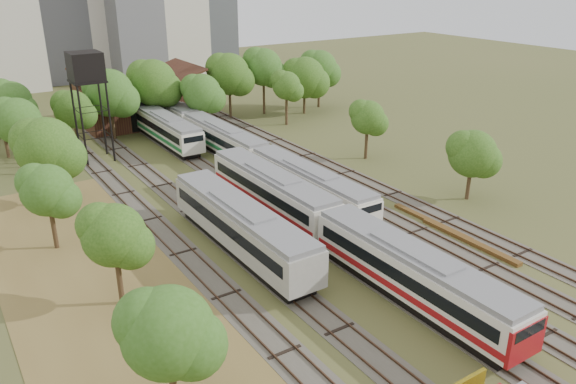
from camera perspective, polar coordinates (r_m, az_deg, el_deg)
ground at (r=38.56m, az=17.87°, el=-11.71°), size 240.00×240.00×0.00m
dry_grass_patch at (r=35.09m, az=-13.40°, el=-14.85°), size 14.00×60.00×0.04m
tracks at (r=55.04m, az=-2.78°, el=-0.09°), size 24.60×80.00×0.19m
railcar_red_set at (r=43.61m, az=4.49°, el=-3.52°), size 3.02×34.58×3.74m
railcar_green_set at (r=66.42m, az=-6.53°, el=5.29°), size 2.73×52.08×3.37m
railcar_rear at (r=71.54m, az=-12.19°, el=6.24°), size 2.88×16.08×3.56m
old_grey_coach at (r=43.28m, az=-4.74°, el=-3.50°), size 3.16×18.00×3.91m
water_tower at (r=65.89m, az=-19.84°, el=11.60°), size 3.52×3.52×12.16m
rail_pile_near at (r=47.62m, az=17.91°, el=-4.73°), size 0.63×9.50×0.32m
rail_pile_far at (r=50.19m, az=14.36°, el=-2.94°), size 0.54×8.65×0.28m
maintenance_shed at (r=83.05m, az=-14.84°, el=8.90°), size 16.45×11.55×7.58m
tree_band_left at (r=52.39m, az=-24.16°, el=2.74°), size 8.35×74.95×8.49m
tree_band_far at (r=78.92m, az=-8.02°, el=11.05°), size 48.75×10.17×9.69m
tree_band_right at (r=63.50m, az=9.03°, el=7.29°), size 4.47×36.28×7.45m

